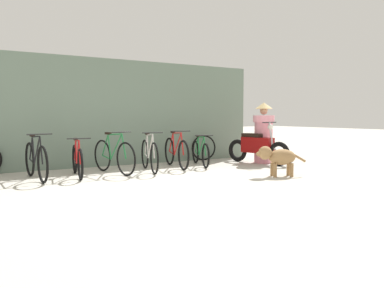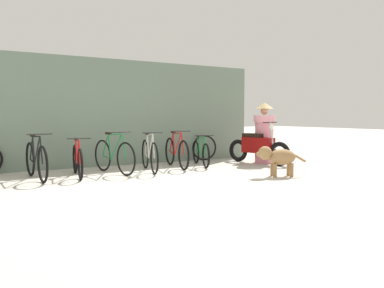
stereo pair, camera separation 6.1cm
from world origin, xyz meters
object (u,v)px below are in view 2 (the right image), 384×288
(bicycle_1, at_px, (77,160))
(motorcycle, at_px, (258,147))
(stray_dog, at_px, (278,157))
(bicycle_3, at_px, (149,155))
(bicycle_5, at_px, (201,153))
(bicycle_2, at_px, (114,156))
(bicycle_0, at_px, (36,160))
(spare_tire_left, at_px, (204,148))
(bicycle_4, at_px, (176,152))
(person_in_robes, at_px, (264,133))

(bicycle_1, bearing_deg, motorcycle, 93.88)
(motorcycle, distance_m, stray_dog, 2.11)
(bicycle_3, xyz_separation_m, bicycle_5, (1.52, 0.27, -0.05))
(bicycle_1, height_order, bicycle_5, bicycle_1)
(motorcycle, xyz_separation_m, stray_dog, (-1.00, -1.86, -0.03))
(bicycle_2, height_order, bicycle_5, bicycle_2)
(bicycle_0, xyz_separation_m, spare_tire_left, (4.56, 1.09, -0.02))
(bicycle_1, bearing_deg, bicycle_2, 98.86)
(bicycle_0, distance_m, bicycle_4, 3.22)
(bicycle_3, relative_size, bicycle_5, 1.07)
(bicycle_1, relative_size, bicycle_5, 1.04)
(bicycle_5, distance_m, spare_tire_left, 1.12)
(bicycle_1, bearing_deg, bicycle_0, -85.82)
(bicycle_3, height_order, bicycle_4, bicycle_4)
(bicycle_3, xyz_separation_m, stray_dog, (2.02, -2.00, 0.04))
(bicycle_5, xyz_separation_m, motorcycle, (1.51, -0.41, 0.11))
(bicycle_0, relative_size, bicycle_3, 1.05)
(bicycle_4, distance_m, stray_dog, 2.57)
(bicycle_0, xyz_separation_m, bicycle_1, (0.80, -0.03, -0.04))
(bicycle_4, bearing_deg, bicycle_3, -63.25)
(bicycle_2, relative_size, spare_tire_left, 2.32)
(bicycle_2, distance_m, stray_dog, 3.52)
(bicycle_0, xyz_separation_m, motorcycle, (5.41, -0.23, 0.06))
(bicycle_5, height_order, spare_tire_left, bicycle_5)
(person_in_robes, relative_size, spare_tire_left, 2.24)
(bicycle_0, xyz_separation_m, bicycle_4, (3.21, 0.18, -0.00))
(stray_dog, xyz_separation_m, spare_tire_left, (0.15, 3.18, -0.05))
(motorcycle, distance_m, spare_tire_left, 1.57)
(bicycle_5, bearing_deg, stray_dog, 28.80)
(bicycle_2, distance_m, bicycle_5, 2.33)
(bicycle_0, height_order, bicycle_3, bicycle_0)
(motorcycle, height_order, person_in_robes, person_in_robes)
(motorcycle, bearing_deg, bicycle_0, -106.40)
(bicycle_0, height_order, motorcycle, motorcycle)
(bicycle_1, bearing_deg, bicycle_3, 94.28)
(motorcycle, height_order, stray_dog, motorcycle)
(bicycle_2, bearing_deg, motorcycle, 73.93)
(bicycle_3, xyz_separation_m, motorcycle, (3.02, -0.14, 0.07))
(bicycle_5, xyz_separation_m, person_in_robes, (1.77, -0.34, 0.49))
(bicycle_5, xyz_separation_m, stray_dog, (0.51, -2.27, 0.08))
(bicycle_1, height_order, bicycle_4, bicycle_4)
(bicycle_0, bearing_deg, bicycle_3, 82.13)
(bicycle_5, relative_size, person_in_robes, 0.96)
(bicycle_1, xyz_separation_m, bicycle_2, (0.79, 0.03, 0.05))
(bicycle_2, xyz_separation_m, bicycle_5, (2.32, 0.18, -0.06))
(bicycle_5, bearing_deg, person_in_robes, 95.23)
(bicycle_2, relative_size, motorcycle, 0.87)
(bicycle_4, bearing_deg, bicycle_2, -75.24)
(motorcycle, bearing_deg, stray_dog, -42.32)
(bicycle_0, xyz_separation_m, bicycle_2, (1.58, 0.00, 0.01))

